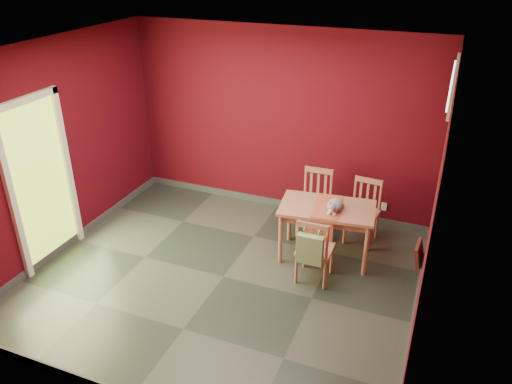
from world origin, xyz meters
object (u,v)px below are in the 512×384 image
at_px(chair_near, 314,249).
at_px(cat, 335,203).
at_px(tote_bag, 310,249).
at_px(picture_frame, 419,256).
at_px(dining_table, 327,213).
at_px(chair_far_left, 315,201).
at_px(chair_far_right, 363,210).

height_order(chair_near, cat, cat).
bearing_deg(tote_bag, cat, 82.31).
bearing_deg(picture_frame, dining_table, -170.68).
distance_m(dining_table, chair_near, 0.58).
relative_size(chair_near, picture_frame, 2.47).
relative_size(chair_near, cat, 2.29).
bearing_deg(chair_near, chair_far_left, 105.46).
relative_size(dining_table, picture_frame, 3.55).
xyz_separation_m(cat, picture_frame, (1.06, 0.24, -0.65)).
bearing_deg(chair_near, picture_frame, 32.49).
bearing_deg(chair_far_left, picture_frame, -14.76).
xyz_separation_m(chair_far_left, chair_near, (0.31, -1.12, -0.02)).
bearing_deg(cat, tote_bag, -86.23).
height_order(chair_near, tote_bag, chair_near).
xyz_separation_m(dining_table, chair_far_right, (0.36, 0.60, -0.20)).
bearing_deg(dining_table, picture_frame, 9.32).
distance_m(dining_table, cat, 0.22).
height_order(dining_table, chair_near, chair_near).
bearing_deg(tote_bag, picture_frame, 39.38).
bearing_deg(chair_far_right, dining_table, -121.04).
height_order(chair_far_left, picture_frame, chair_far_left).
bearing_deg(dining_table, chair_far_right, 58.96).
bearing_deg(chair_far_right, chair_near, -107.33).
distance_m(chair_far_left, picture_frame, 1.55).
xyz_separation_m(chair_far_left, cat, (0.41, -0.62, 0.36)).
distance_m(chair_far_left, chair_far_right, 0.67).
xyz_separation_m(chair_far_right, chair_near, (-0.36, -1.15, -0.00)).
xyz_separation_m(chair_far_right, picture_frame, (0.80, -0.41, -0.27)).
xyz_separation_m(chair_far_right, tote_bag, (-0.36, -1.36, 0.12)).
distance_m(dining_table, chair_far_right, 0.73).
height_order(chair_far_left, tote_bag, chair_far_left).
height_order(chair_far_right, picture_frame, chair_far_right).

